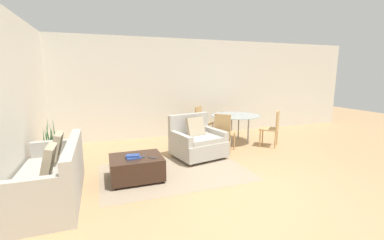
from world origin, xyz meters
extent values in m
plane|color=tan|center=(0.00, 0.00, 0.00)|extent=(20.00, 20.00, 0.00)
cube|color=silver|center=(0.00, 3.71, 1.38)|extent=(12.00, 0.06, 2.75)
cube|color=silver|center=(-3.33, 1.50, 1.38)|extent=(0.06, 12.00, 2.75)
cube|color=gray|center=(-0.85, 0.94, 0.00)|extent=(2.66, 1.74, 0.00)
cube|color=brown|center=(-0.85, 0.32, 0.00)|extent=(2.60, 0.06, 0.00)
cube|color=brown|center=(-0.85, 0.57, 0.00)|extent=(2.60, 0.06, 0.00)
cube|color=brown|center=(-0.85, 0.82, 0.00)|extent=(2.60, 0.06, 0.00)
cube|color=brown|center=(-0.85, 1.07, 0.00)|extent=(2.60, 0.06, 0.00)
cube|color=brown|center=(-0.85, 1.31, 0.00)|extent=(2.60, 0.06, 0.00)
cube|color=brown|center=(-0.85, 1.56, 0.00)|extent=(2.60, 0.06, 0.00)
cube|color=#B2ADA3|center=(-2.84, 0.59, 0.20)|extent=(0.83, 1.84, 0.40)
cube|color=#B2ADA3|center=(-2.50, 0.59, 0.62)|extent=(0.14, 1.84, 0.43)
cube|color=#B2ADA3|center=(-2.84, 1.45, 0.53)|extent=(0.77, 0.12, 0.26)
cube|color=#B2ADA3|center=(-2.84, -0.28, 0.53)|extent=(0.77, 0.12, 0.26)
cube|color=tan|center=(-2.76, 1.00, 0.68)|extent=(0.19, 0.40, 0.41)
cube|color=tan|center=(-2.76, 0.26, 0.68)|extent=(0.19, 0.40, 0.41)
cube|color=#B2ADA3|center=(-0.14, 1.61, 0.22)|extent=(1.16, 1.09, 0.32)
cube|color=#B2ADA3|center=(-0.14, 1.57, 0.43)|extent=(0.90, 0.93, 0.10)
cube|color=#B2ADA3|center=(-0.22, 1.99, 0.64)|extent=(0.99, 0.32, 0.52)
cube|color=#B2ADA3|center=(-0.57, 1.52, 0.48)|extent=(0.29, 0.84, 0.20)
cube|color=#B2ADA3|center=(0.28, 1.69, 0.48)|extent=(0.29, 0.84, 0.20)
cylinder|color=brown|center=(-0.47, 1.15, 0.03)|extent=(0.05, 0.05, 0.06)
cylinder|color=brown|center=(0.34, 1.32, 0.03)|extent=(0.05, 0.05, 0.06)
cylinder|color=brown|center=(-0.63, 1.89, 0.03)|extent=(0.05, 0.05, 0.06)
cylinder|color=brown|center=(0.19, 2.06, 0.03)|extent=(0.05, 0.05, 0.06)
cube|color=tan|center=(-0.17, 1.72, 0.66)|extent=(0.43, 0.29, 0.41)
cube|color=#382319|center=(-1.56, 0.88, 0.22)|extent=(0.87, 0.72, 0.36)
cylinder|color=black|center=(-1.95, 0.57, 0.02)|extent=(0.04, 0.04, 0.04)
cylinder|color=black|center=(-1.18, 0.57, 0.02)|extent=(0.04, 0.04, 0.04)
cylinder|color=black|center=(-1.95, 1.19, 0.02)|extent=(0.04, 0.04, 0.04)
cylinder|color=black|center=(-1.18, 1.19, 0.02)|extent=(0.04, 0.04, 0.04)
cube|color=#2D478C|center=(-1.61, 0.81, 0.41)|extent=(0.25, 0.19, 0.02)
cube|color=#2D478C|center=(-1.62, 0.83, 0.44)|extent=(0.23, 0.16, 0.03)
cube|color=#333338|center=(-1.31, 0.72, 0.41)|extent=(0.13, 0.15, 0.01)
cube|color=#333338|center=(-1.45, 0.84, 0.41)|extent=(0.05, 0.14, 0.01)
cylinder|color=maroon|center=(-3.00, 1.84, 0.13)|extent=(0.36, 0.36, 0.27)
cylinder|color=black|center=(-3.00, 1.84, 0.26)|extent=(0.33, 0.33, 0.02)
cone|color=#286033|center=(-2.91, 1.82, 0.64)|extent=(0.05, 0.10, 0.75)
cone|color=#286033|center=(-2.98, 1.87, 0.55)|extent=(0.12, 0.10, 0.57)
cone|color=#286033|center=(-3.00, 1.89, 0.52)|extent=(0.09, 0.05, 0.52)
cone|color=#286033|center=(-3.05, 1.89, 0.64)|extent=(0.13, 0.13, 0.74)
cone|color=#286033|center=(-3.09, 1.83, 0.55)|extent=(0.05, 0.07, 0.57)
cone|color=#286033|center=(-3.03, 1.79, 0.55)|extent=(0.10, 0.09, 0.56)
cone|color=#286033|center=(-3.00, 1.79, 0.58)|extent=(0.10, 0.04, 0.64)
cone|color=#286033|center=(-2.93, 1.77, 0.60)|extent=(0.11, 0.11, 0.66)
cylinder|color=#99A8AD|center=(1.23, 2.45, 0.72)|extent=(1.27, 1.27, 0.01)
cylinder|color=#99999E|center=(0.98, 2.21, 0.36)|extent=(0.04, 0.04, 0.71)
cylinder|color=#99999E|center=(1.47, 2.21, 0.36)|extent=(0.04, 0.04, 0.71)
cylinder|color=#99999E|center=(0.98, 2.70, 0.36)|extent=(0.04, 0.04, 0.71)
cylinder|color=#99999E|center=(1.47, 2.70, 0.36)|extent=(0.04, 0.04, 0.71)
cube|color=tan|center=(0.61, 1.84, 0.43)|extent=(0.59, 0.59, 0.03)
cube|color=tan|center=(0.48, 1.71, 0.68)|extent=(0.29, 0.29, 0.45)
cylinder|color=tan|center=(0.87, 1.84, 0.21)|extent=(0.03, 0.03, 0.42)
cylinder|color=tan|center=(0.61, 2.10, 0.21)|extent=(0.03, 0.03, 0.42)
cylinder|color=tan|center=(0.61, 1.59, 0.21)|extent=(0.03, 0.03, 0.42)
cylinder|color=tan|center=(0.36, 1.84, 0.21)|extent=(0.03, 0.03, 0.42)
cube|color=tan|center=(1.84, 1.84, 0.43)|extent=(0.59, 0.59, 0.03)
cube|color=tan|center=(1.97, 1.71, 0.68)|extent=(0.29, 0.29, 0.45)
cylinder|color=tan|center=(1.84, 2.10, 0.21)|extent=(0.03, 0.03, 0.42)
cylinder|color=tan|center=(1.59, 1.84, 0.21)|extent=(0.03, 0.03, 0.42)
cylinder|color=tan|center=(2.10, 1.84, 0.21)|extent=(0.03, 0.03, 0.42)
cylinder|color=tan|center=(1.84, 1.59, 0.21)|extent=(0.03, 0.03, 0.42)
cube|color=tan|center=(0.61, 3.07, 0.43)|extent=(0.59, 0.59, 0.03)
cube|color=tan|center=(0.48, 3.20, 0.68)|extent=(0.29, 0.29, 0.45)
cylinder|color=tan|center=(0.61, 2.81, 0.21)|extent=(0.03, 0.03, 0.42)
cylinder|color=tan|center=(0.87, 3.07, 0.21)|extent=(0.03, 0.03, 0.42)
cylinder|color=tan|center=(0.36, 3.07, 0.21)|extent=(0.03, 0.03, 0.42)
cylinder|color=tan|center=(0.61, 3.32, 0.21)|extent=(0.03, 0.03, 0.42)
camera|label=1|loc=(-2.09, -3.37, 1.80)|focal=24.00mm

